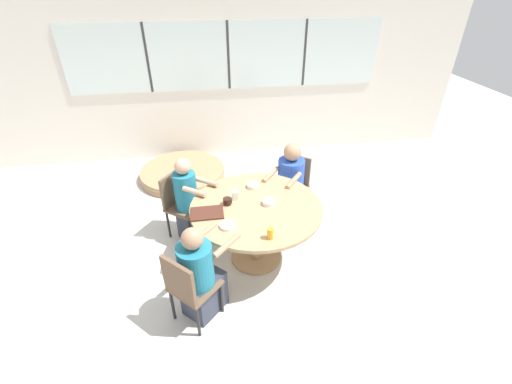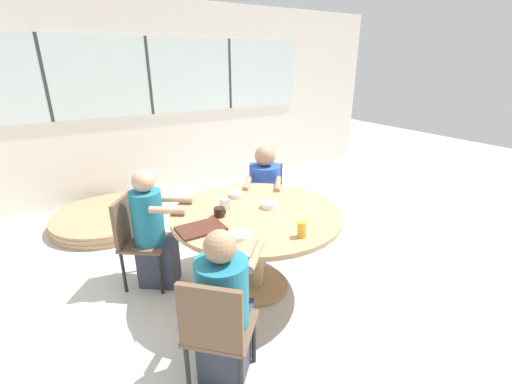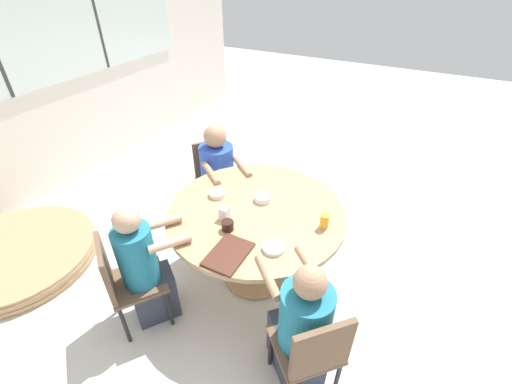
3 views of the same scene
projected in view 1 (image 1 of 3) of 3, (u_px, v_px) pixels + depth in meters
The scene contains 17 objects.
ground_plane at pixel (256, 257), 4.18m from camera, with size 16.00×16.00×0.00m, color beige.
wall_back_with_windows at pixel (229, 76), 5.85m from camera, with size 8.40×0.08×2.80m.
dining_table at pixel (256, 216), 3.83m from camera, with size 1.46×1.46×0.77m.
chair_for_woman_green_shirt at pixel (187, 286), 3.14m from camera, with size 0.57×0.57×0.86m.
chair_for_man_blue_shirt at pixel (294, 181), 4.71m from camera, with size 0.56×0.56×0.86m.
chair_for_man_teal_shirt at pixel (179, 200), 4.32m from camera, with size 0.56×0.56×0.86m.
person_woman_green_shirt at pixel (200, 276), 3.27m from camera, with size 0.65×0.65×1.08m.
person_man_blue_shirt at pixel (289, 187), 4.59m from camera, with size 0.66×0.71×1.12m.
person_man_teal_shirt at pixel (189, 203), 4.26m from camera, with size 0.57×0.52×1.12m.
food_tray_dark at pixel (207, 213), 3.63m from camera, with size 0.35×0.24×0.02m.
coffee_mug at pixel (227, 201), 3.76m from camera, with size 0.10×0.09×0.08m.
juice_glass at pixel (270, 233), 3.27m from camera, with size 0.07×0.07×0.12m.
milk_carton_small at pixel (235, 195), 3.84m from camera, with size 0.07×0.07×0.10m.
bowl_white_shallow at pixel (228, 226), 3.44m from camera, with size 0.16×0.16×0.03m.
bowl_cereal at pixel (269, 202), 3.77m from camera, with size 0.14×0.14×0.05m.
bowl_fruit at pixel (253, 186), 4.07m from camera, with size 0.14×0.14×0.04m.
folded_table_stack at pixel (183, 173), 5.78m from camera, with size 1.41×1.41×0.15m.
Camera 1 is at (-0.48, -3.04, 2.94)m, focal length 24.00 mm.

